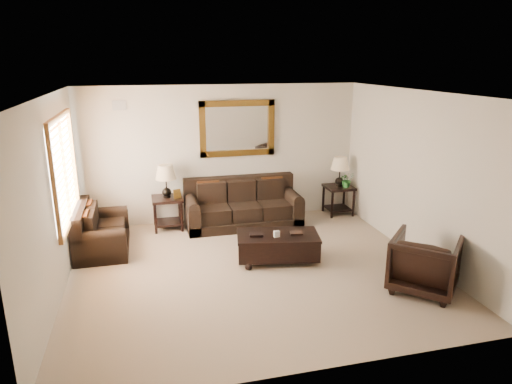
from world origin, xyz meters
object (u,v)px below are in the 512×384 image
object	(u,v)px
sofa	(242,208)
loveseat	(99,234)
end_table_left	(167,188)
armchair	(425,261)
coffee_table	(278,244)
end_table_right	(339,177)

from	to	relation	value
sofa	loveseat	xyz separation A→B (m)	(-2.66, -0.66, -0.04)
sofa	end_table_left	bearing A→B (deg)	175.54
sofa	armchair	size ratio (longest dim) A/B	2.49
sofa	coffee_table	bearing A→B (deg)	-84.03
sofa	end_table_left	xyz separation A→B (m)	(-1.45, 0.11, 0.49)
loveseat	end_table_right	distance (m)	4.85
sofa	coffee_table	distance (m)	1.81
end_table_right	loveseat	bearing A→B (deg)	-170.66
end_table_right	armchair	distance (m)	3.42
end_table_left	end_table_right	bearing A→B (deg)	0.11
end_table_left	armchair	size ratio (longest dim) A/B	1.41
loveseat	coffee_table	world-z (taller)	loveseat
sofa	coffee_table	xyz separation A→B (m)	(0.19, -1.80, -0.05)
loveseat	armchair	world-z (taller)	armchair
coffee_table	armchair	xyz separation A→B (m)	(1.71, -1.47, 0.17)
sofa	end_table_right	xyz separation A→B (m)	(2.10, 0.12, 0.47)
end_table_left	coffee_table	world-z (taller)	end_table_left
end_table_left	armchair	world-z (taller)	end_table_left
loveseat	end_table_left	distance (m)	1.53
loveseat	sofa	bearing A→B (deg)	-76.00
loveseat	armchair	distance (m)	5.26
loveseat	end_table_right	xyz separation A→B (m)	(4.76, 0.78, 0.51)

